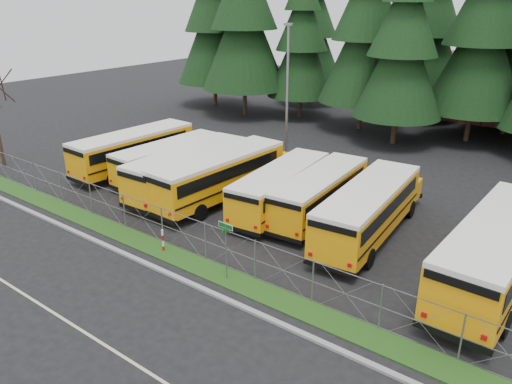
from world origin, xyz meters
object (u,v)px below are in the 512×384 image
bus_3 (223,176)px  light_standard (287,88)px  bus_5 (322,194)px  bus_2 (193,171)px  bus_0 (138,151)px  striped_bollard (163,241)px  street_sign (226,239)px  bus_6 (371,211)px  bus_4 (284,188)px  bus_east (498,253)px  bus_1 (173,160)px

bus_3 → light_standard: (-1.59, 9.40, 4.00)m
bus_3 → bus_5: bearing=16.7°
bus_2 → light_standard: 10.49m
bus_0 → light_standard: size_ratio=1.09×
striped_bollard → street_sign: bearing=-1.5°
street_sign → striped_bollard: bearing=178.5°
bus_6 → bus_4: bearing=172.7°
bus_5 → bus_6: size_ratio=0.91×
bus_6 → light_standard: 14.73m
bus_6 → bus_2: bearing=179.4°
bus_0 → light_standard: bearing=54.0°
bus_5 → bus_3: bearing=-170.2°
bus_5 → street_sign: 8.82m
bus_6 → bus_east: size_ratio=0.91×
bus_4 → bus_east: bearing=-12.7°
bus_1 → bus_6: bearing=1.8°
bus_5 → light_standard: (-7.77, 7.85, 4.18)m
bus_2 → bus_3: (2.43, 0.24, 0.06)m
bus_4 → bus_2: bearing=-175.8°
bus_0 → bus_2: bus_0 is taller
bus_5 → bus_2: bearing=-172.5°
street_sign → striped_bollard: street_sign is taller
bus_3 → bus_5: (6.18, 1.55, -0.18)m
bus_east → striped_bollard: bearing=-153.3°
bus_east → street_sign: (-9.75, -6.76, 0.42)m
light_standard → bus_0: bearing=-128.4°
bus_1 → bus_2: bus_2 is taller
bus_east → striped_bollard: (-14.01, -6.65, -1.01)m
bus_1 → bus_4: bearing=2.9°
striped_bollard → bus_4: bearing=77.3°
striped_bollard → light_standard: light_standard is taller
bus_3 → bus_east: 16.10m
bus_1 → striped_bollard: (7.39, -7.95, -0.70)m
bus_5 → bus_6: bearing=-18.6°
bus_4 → bus_6: bearing=-8.5°
bus_0 → bus_1: bearing=7.5°
bus_0 → striped_bollard: size_ratio=9.22×
street_sign → light_standard: light_standard is taller
bus_east → street_sign: bearing=-143.9°
bus_5 → bus_4: bearing=-168.8°
bus_6 → street_sign: size_ratio=3.97×
bus_5 → bus_6: (3.40, -0.87, 0.14)m
bus_2 → bus_6: size_ratio=0.99×
bus_3 → light_standard: light_standard is taller
bus_6 → bus_east: bearing=-15.1°
street_sign → striped_bollard: 4.50m
bus_4 → bus_3: bearing=-172.9°
bus_6 → light_standard: (-11.17, 8.71, 4.04)m
bus_3 → street_sign: size_ratio=4.08×
bus_0 → striped_bollard: 13.20m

